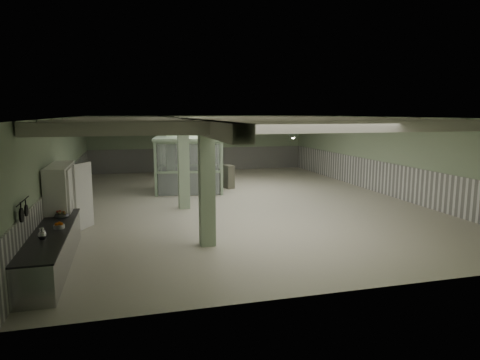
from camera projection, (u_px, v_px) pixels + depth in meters
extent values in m
plane|color=beige|center=(238.00, 200.00, 18.75)|extent=(20.00, 20.00, 0.00)
cube|color=white|center=(238.00, 117.00, 18.19)|extent=(14.00, 20.00, 0.02)
cube|color=#9CB08D|center=(199.00, 143.00, 28.01)|extent=(14.00, 0.02, 3.60)
cube|color=#9CB08D|center=(360.00, 209.00, 8.93)|extent=(14.00, 0.02, 3.60)
cube|color=#9CB08D|center=(65.00, 164.00, 16.68)|extent=(0.02, 20.00, 3.60)
cube|color=#9CB08D|center=(381.00, 155.00, 20.26)|extent=(0.02, 20.00, 3.60)
cube|color=white|center=(67.00, 190.00, 16.85)|extent=(0.05, 19.90, 1.50)
cube|color=white|center=(379.00, 177.00, 20.42)|extent=(0.05, 19.90, 1.50)
cube|color=white|center=(200.00, 159.00, 28.15)|extent=(13.90, 0.05, 1.50)
cube|color=beige|center=(179.00, 123.00, 17.59)|extent=(0.45, 19.90, 0.40)
cube|color=beige|center=(312.00, 127.00, 11.06)|extent=(13.90, 0.35, 0.32)
cube|color=beige|center=(278.00, 124.00, 13.45)|extent=(13.90, 0.35, 0.32)
cube|color=beige|center=(255.00, 123.00, 15.83)|extent=(13.90, 0.35, 0.32)
cube|color=beige|center=(238.00, 121.00, 18.22)|extent=(13.90, 0.35, 0.32)
cube|color=beige|center=(225.00, 120.00, 20.61)|extent=(13.90, 0.35, 0.32)
cube|color=beige|center=(215.00, 120.00, 22.99)|extent=(13.90, 0.35, 0.32)
cube|color=beige|center=(206.00, 119.00, 25.38)|extent=(13.90, 0.35, 0.32)
cube|color=#A0BA96|center=(207.00, 184.00, 12.11)|extent=(0.42, 0.42, 3.60)
cube|color=#A0BA96|center=(183.00, 164.00, 16.88)|extent=(0.42, 0.42, 3.60)
cube|color=#A0BA96|center=(170.00, 152.00, 21.65)|extent=(0.42, 0.42, 3.60)
cube|color=#A0BA96|center=(164.00, 146.00, 25.47)|extent=(0.42, 0.42, 3.60)
cylinder|color=black|center=(23.00, 201.00, 9.44)|extent=(0.02, 1.20, 0.02)
cone|color=#29372A|center=(293.00, 136.00, 13.63)|extent=(0.44, 0.44, 0.22)
cone|color=#29372A|center=(246.00, 130.00, 18.88)|extent=(0.44, 0.44, 0.22)
cone|color=#29372A|center=(222.00, 126.00, 23.65)|extent=(0.44, 0.44, 0.22)
cube|color=#A9A9AE|center=(52.00, 250.00, 10.56)|extent=(0.83, 4.96, 0.88)
cube|color=black|center=(51.00, 232.00, 10.49)|extent=(0.87, 5.00, 0.04)
cylinder|color=#B2B2B7|center=(59.00, 227.00, 10.73)|extent=(0.28, 0.28, 0.10)
cylinder|color=black|center=(21.00, 215.00, 9.08)|extent=(0.04, 0.31, 0.31)
cylinder|color=black|center=(26.00, 211.00, 9.51)|extent=(0.04, 0.26, 0.26)
cube|color=white|center=(61.00, 200.00, 13.06)|extent=(0.62, 2.47, 2.26)
cube|color=white|center=(71.00, 204.00, 12.61)|extent=(0.06, 0.92, 2.16)
cube|color=white|center=(79.00, 196.00, 13.82)|extent=(0.49, 0.84, 2.16)
cube|color=silver|center=(72.00, 204.00, 12.62)|extent=(0.02, 0.05, 0.30)
cube|color=silver|center=(76.00, 196.00, 13.70)|extent=(0.02, 0.05, 0.30)
cube|color=#90AA88|center=(156.00, 169.00, 19.34)|extent=(0.14, 0.14, 2.50)
cube|color=#90AA88|center=(160.00, 163.00, 21.80)|extent=(0.14, 0.14, 2.50)
cube|color=#90AA88|center=(222.00, 168.00, 19.66)|extent=(0.14, 0.14, 2.50)
cube|color=#90AA88|center=(219.00, 162.00, 22.12)|extent=(0.14, 0.14, 2.50)
cube|color=#90AA88|center=(189.00, 138.00, 20.53)|extent=(3.64, 3.22, 0.12)
cube|color=white|center=(189.00, 184.00, 19.61)|extent=(2.78, 0.49, 1.05)
cube|color=silver|center=(189.00, 157.00, 19.42)|extent=(2.78, 0.49, 1.22)
cube|color=white|center=(190.00, 176.00, 22.07)|extent=(2.78, 0.49, 1.05)
cube|color=silver|center=(189.00, 152.00, 21.88)|extent=(2.78, 0.49, 1.22)
cube|color=white|center=(158.00, 180.00, 20.68)|extent=(0.42, 2.28, 1.05)
cube|color=silver|center=(158.00, 155.00, 20.49)|extent=(0.42, 2.28, 1.22)
cube|color=white|center=(220.00, 179.00, 21.00)|extent=(0.42, 2.28, 1.05)
cube|color=silver|center=(220.00, 154.00, 20.81)|extent=(0.42, 2.28, 1.22)
cube|color=#616151|center=(229.00, 177.00, 21.56)|extent=(0.53, 0.63, 1.18)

